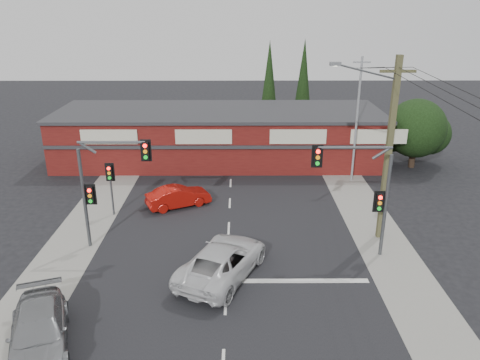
{
  "coord_description": "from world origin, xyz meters",
  "views": [
    {
      "loc": [
        0.56,
        -20.54,
        12.36
      ],
      "look_at": [
        0.66,
        3.0,
        3.44
      ],
      "focal_mm": 35.0,
      "sensor_mm": 36.0,
      "label": 1
    }
  ],
  "objects_px": {
    "white_suv": "(222,261)",
    "utility_pole": "(387,145)",
    "red_sedan": "(178,197)",
    "silver_suv": "(39,332)",
    "shop_building": "(219,135)"
  },
  "relations": [
    {
      "from": "silver_suv",
      "to": "white_suv",
      "type": "bearing_deg",
      "value": 17.55
    },
    {
      "from": "white_suv",
      "to": "red_sedan",
      "type": "xyz_separation_m",
      "value": [
        -3.11,
        8.27,
        -0.14
      ]
    },
    {
      "from": "white_suv",
      "to": "utility_pole",
      "type": "xyz_separation_m",
      "value": [
        8.56,
        3.96,
        4.58
      ]
    },
    {
      "from": "shop_building",
      "to": "utility_pole",
      "type": "height_order",
      "value": "utility_pole"
    },
    {
      "from": "silver_suv",
      "to": "red_sedan",
      "type": "bearing_deg",
      "value": 55.33
    },
    {
      "from": "shop_building",
      "to": "white_suv",
      "type": "bearing_deg",
      "value": -87.47
    },
    {
      "from": "red_sedan",
      "to": "white_suv",
      "type": "bearing_deg",
      "value": 174.78
    },
    {
      "from": "silver_suv",
      "to": "shop_building",
      "type": "xyz_separation_m",
      "value": [
        5.99,
        23.04,
        1.38
      ]
    },
    {
      "from": "white_suv",
      "to": "silver_suv",
      "type": "bearing_deg",
      "value": 61.37
    },
    {
      "from": "white_suv",
      "to": "utility_pole",
      "type": "distance_m",
      "value": 10.49
    },
    {
      "from": "silver_suv",
      "to": "red_sedan",
      "type": "height_order",
      "value": "silver_suv"
    },
    {
      "from": "white_suv",
      "to": "utility_pole",
      "type": "bearing_deg",
      "value": -130.6
    },
    {
      "from": "white_suv",
      "to": "silver_suv",
      "type": "xyz_separation_m",
      "value": [
        -6.78,
        -5.08,
        -0.07
      ]
    },
    {
      "from": "white_suv",
      "to": "red_sedan",
      "type": "relative_size",
      "value": 1.44
    },
    {
      "from": "white_suv",
      "to": "red_sedan",
      "type": "height_order",
      "value": "white_suv"
    }
  ]
}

